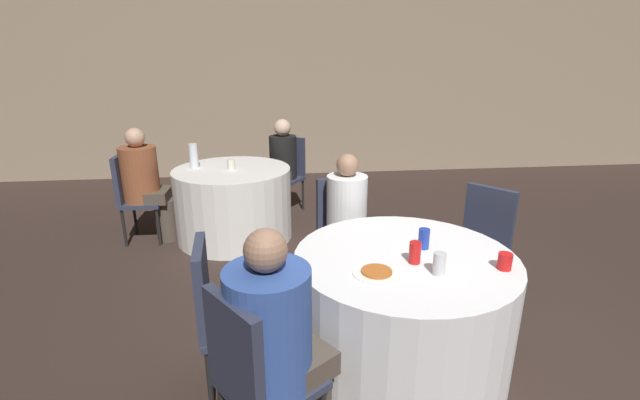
% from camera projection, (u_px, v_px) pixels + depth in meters
% --- Properties ---
extents(ground_plane, '(16.00, 16.00, 0.00)m').
position_uv_depth(ground_plane, '(415.00, 352.00, 2.81)').
color(ground_plane, '#332621').
extents(wall_back, '(16.00, 0.06, 2.80)m').
position_uv_depth(wall_back, '(326.00, 87.00, 6.83)').
color(wall_back, gray).
rests_on(wall_back, ground_plane).
extents(table_near, '(1.29, 1.29, 0.75)m').
position_uv_depth(table_near, '(401.00, 312.00, 2.59)').
color(table_near, white).
rests_on(table_near, ground_plane).
extents(table_far, '(1.21, 1.21, 0.75)m').
position_uv_depth(table_far, '(234.00, 203.00, 4.53)').
color(table_far, white).
rests_on(table_far, ground_plane).
extents(chair_near_southwest, '(0.56, 0.56, 0.92)m').
position_uv_depth(chair_near_southwest, '(252.00, 371.00, 1.86)').
color(chair_near_southwest, '#2D3347').
rests_on(chair_near_southwest, ground_plane).
extents(chair_near_northeast, '(0.56, 0.56, 0.92)m').
position_uv_depth(chair_near_northeast, '(482.00, 237.00, 3.25)').
color(chair_near_northeast, '#2D3347').
rests_on(chair_near_northeast, ground_plane).
extents(chair_near_north, '(0.47, 0.47, 0.92)m').
position_uv_depth(chair_near_north, '(342.00, 225.00, 3.50)').
color(chair_near_north, '#2D3347').
rests_on(chair_near_north, ground_plane).
extents(chair_near_west, '(0.44, 0.43, 0.92)m').
position_uv_depth(chair_near_west, '(220.00, 308.00, 2.33)').
color(chair_near_west, '#2D3347').
rests_on(chair_near_west, ground_plane).
extents(chair_far_west, '(0.41, 0.41, 0.92)m').
position_uv_depth(chair_far_west, '(132.00, 191.00, 4.40)').
color(chair_far_west, '#2D3347').
rests_on(chair_far_west, ground_plane).
extents(chair_far_northeast, '(0.56, 0.56, 0.92)m').
position_uv_depth(chair_far_northeast, '(288.00, 168.00, 5.32)').
color(chair_far_northeast, '#2D3347').
rests_on(chair_far_northeast, ground_plane).
extents(person_floral_shirt, '(0.52, 0.36, 1.19)m').
position_uv_depth(person_floral_shirt, '(147.00, 184.00, 4.39)').
color(person_floral_shirt, '#4C4238').
rests_on(person_floral_shirt, ground_plane).
extents(person_blue_shirt, '(0.51, 0.49, 1.18)m').
position_uv_depth(person_blue_shirt, '(280.00, 343.00, 1.94)').
color(person_blue_shirt, '#4C4238').
rests_on(person_blue_shirt, ground_plane).
extents(person_white_shirt, '(0.36, 0.49, 1.15)m').
position_uv_depth(person_white_shirt, '(349.00, 228.00, 3.34)').
color(person_white_shirt, '#282828').
rests_on(person_white_shirt, ground_plane).
extents(person_black_shirt, '(0.45, 0.47, 1.16)m').
position_uv_depth(person_black_shirt, '(280.00, 168.00, 5.17)').
color(person_black_shirt, '#33384C').
rests_on(person_black_shirt, ground_plane).
extents(pizza_plate_near, '(0.26, 0.26, 0.02)m').
position_uv_depth(pizza_plate_near, '(377.00, 272.00, 2.26)').
color(pizza_plate_near, white).
rests_on(pizza_plate_near, table_near).
extents(soda_can_red, '(0.07, 0.07, 0.12)m').
position_uv_depth(soda_can_red, '(415.00, 253.00, 2.36)').
color(soda_can_red, red).
rests_on(soda_can_red, table_near).
extents(soda_can_silver, '(0.07, 0.07, 0.12)m').
position_uv_depth(soda_can_silver, '(439.00, 264.00, 2.23)').
color(soda_can_silver, silver).
rests_on(soda_can_silver, table_near).
extents(soda_can_blue, '(0.07, 0.07, 0.12)m').
position_uv_depth(soda_can_blue, '(424.00, 239.00, 2.54)').
color(soda_can_blue, '#1E38A5').
rests_on(soda_can_blue, table_near).
extents(cup_near, '(0.08, 0.08, 0.09)m').
position_uv_depth(cup_near, '(505.00, 261.00, 2.29)').
color(cup_near, red).
rests_on(cup_near, table_near).
extents(bottle_far, '(0.09, 0.09, 0.25)m').
position_uv_depth(bottle_far, '(194.00, 156.00, 4.42)').
color(bottle_far, silver).
rests_on(bottle_far, table_far).
extents(cup_far, '(0.08, 0.08, 0.11)m').
position_uv_depth(cup_far, '(231.00, 164.00, 4.36)').
color(cup_far, silver).
rests_on(cup_far, table_far).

